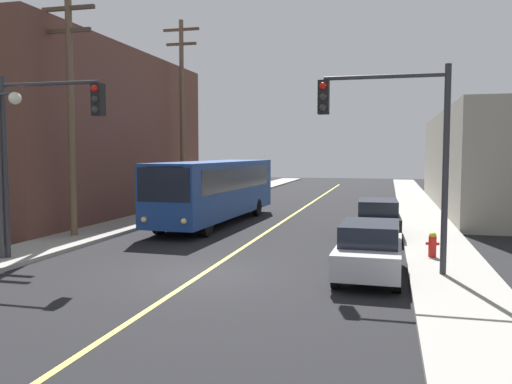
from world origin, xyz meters
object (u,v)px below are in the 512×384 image
parked_car_silver (370,249)px  traffic_signal_left_corner (44,132)px  utility_pole_mid (182,106)px  city_bus (216,188)px  fire_hydrant (432,244)px  traffic_signal_right_corner (391,130)px  parked_car_black (378,218)px  utility_pole_near (71,104)px  street_lamp_left (4,150)px

parked_car_silver → traffic_signal_left_corner: traffic_signal_left_corner is taller
utility_pole_mid → traffic_signal_left_corner: bearing=-82.8°
city_bus → fire_hydrant: size_ratio=14.57×
city_bus → utility_pole_mid: utility_pole_mid is taller
parked_car_silver → traffic_signal_right_corner: 3.52m
utility_pole_mid → traffic_signal_left_corner: (2.14, -16.95, -2.31)m
city_bus → traffic_signal_left_corner: (-2.21, -10.78, 2.49)m
traffic_signal_left_corner → city_bus: bearing=78.4°
parked_car_silver → traffic_signal_left_corner: (-10.29, -0.72, 3.46)m
parked_car_black → utility_pole_near: utility_pole_near is taller
parked_car_silver → traffic_signal_right_corner: size_ratio=0.74×
utility_pole_near → street_lamp_left: size_ratio=1.82×
traffic_signal_left_corner → fire_hydrant: size_ratio=7.14×
parked_car_black → fire_hydrant: size_ratio=5.30×
utility_pole_mid → parked_car_black: bearing=-34.7°
parked_car_black → traffic_signal_right_corner: 8.06m
city_bus → utility_pole_mid: 8.95m
city_bus → parked_car_silver: size_ratio=2.75×
city_bus → street_lamp_left: (-3.63, -10.93, 1.92)m
city_bus → traffic_signal_left_corner: bearing=-101.6°
fire_hydrant → city_bus: bearing=144.3°
street_lamp_left → traffic_signal_right_corner: bearing=5.5°
parked_car_silver → traffic_signal_right_corner: traffic_signal_right_corner is taller
utility_pole_near → traffic_signal_right_corner: bearing=-15.9°
utility_pole_near → parked_car_silver: bearing=-17.8°
parked_car_silver → utility_pole_near: (-12.41, 3.99, 4.82)m
parked_car_silver → parked_car_black: (0.08, 7.57, 0.00)m
parked_car_black → street_lamp_left: size_ratio=0.81×
street_lamp_left → fire_hydrant: bearing=15.1°
utility_pole_near → street_lamp_left: 5.27m
city_bus → utility_pole_mid: (-4.36, 6.17, 4.80)m
parked_car_silver → utility_pole_near: utility_pole_near is taller
city_bus → traffic_signal_right_corner: (8.61, -9.76, 2.49)m
traffic_signal_right_corner → fire_hydrant: (1.44, 2.53, -3.72)m
traffic_signal_right_corner → street_lamp_left: 12.31m
utility_pole_mid → fire_hydrant: (14.40, -13.39, -6.03)m
utility_pole_mid → traffic_signal_left_corner: size_ratio=1.98×
parked_car_silver → street_lamp_left: bearing=-175.8°
parked_car_silver → traffic_signal_left_corner: bearing=-176.0°
city_bus → traffic_signal_right_corner: traffic_signal_right_corner is taller
traffic_signal_right_corner → fire_hydrant: traffic_signal_right_corner is taller
utility_pole_near → parked_car_black: bearing=16.0°
parked_car_silver → parked_car_black: size_ratio=1.00×
traffic_signal_left_corner → parked_car_black: bearing=38.6°
parked_car_silver → fire_hydrant: bearing=55.3°
parked_car_black → traffic_signal_left_corner: bearing=-141.4°
city_bus → parked_car_black: size_ratio=2.75×
fire_hydrant → traffic_signal_right_corner: bearing=-119.6°
traffic_signal_right_corner → fire_hydrant: 4.72m
parked_car_silver → utility_pole_mid: utility_pole_mid is taller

